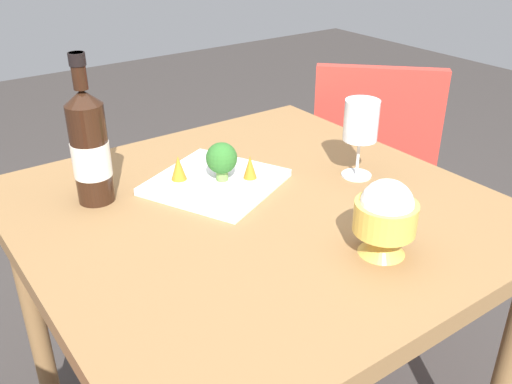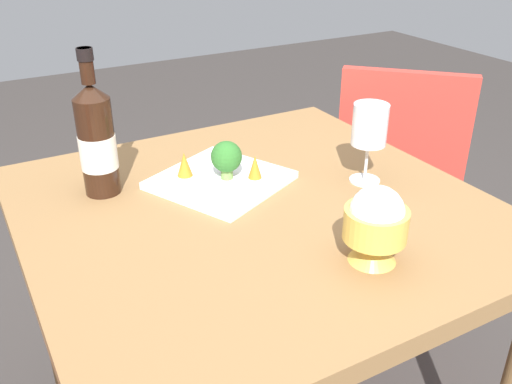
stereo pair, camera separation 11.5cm
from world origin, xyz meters
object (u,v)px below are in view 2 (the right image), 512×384
Objects in this scene: wine_glass at (370,127)px; carrot_garnish_right at (184,164)px; wine_bottle at (97,140)px; rice_bowl at (376,224)px; chair_by_wall at (399,160)px; broccoli_floret at (226,157)px; carrot_garnish_left at (255,167)px; serving_plate at (221,180)px.

wine_glass is 3.26× the size of carrot_garnish_right.
wine_bottle is 2.18× the size of rice_bowl.
rice_bowl reaches higher than chair_by_wall.
broccoli_floret is (0.09, -0.39, -0.01)m from rice_bowl.
carrot_garnish_left is at bearing -25.59° from wine_glass.
carrot_garnish_left is at bearing 148.39° from serving_plate.
serving_plate is (0.29, -0.15, -0.12)m from wine_glass.
rice_bowl reaches higher than serving_plate.
chair_by_wall is 1.08m from wine_bottle.
wine_glass reaches higher than rice_bowl.
carrot_garnish_right is (0.85, 0.21, 0.26)m from chair_by_wall.
carrot_garnish_right is (-0.17, 0.04, -0.08)m from wine_bottle.
rice_bowl is at bearing 103.82° from serving_plate.
wine_glass is 1.26× the size of rice_bowl.
serving_plate is (0.78, 0.25, 0.22)m from chair_by_wall.
wine_bottle reaches higher than serving_plate.
rice_bowl is 2.68× the size of carrot_garnish_left.
wine_bottle is 0.27m from broccoli_floret.
chair_by_wall is 4.75× the size of wine_glass.
wine_bottle is 0.34m from carrot_garnish_left.
carrot_garnish_left is 0.96× the size of carrot_garnish_right.
wine_bottle is 0.57m from wine_glass.
broccoli_floret is 1.56× the size of carrot_garnish_right.
chair_by_wall is 15.48× the size of carrot_garnish_right.
wine_glass reaches higher than serving_plate.
chair_by_wall is at bearing -157.78° from carrot_garnish_left.
chair_by_wall is 2.55× the size of serving_plate.
carrot_garnish_right reaches higher than serving_plate.
rice_bowl is 0.40m from broccoli_floret.
carrot_garnish_right is (0.07, -0.05, 0.04)m from serving_plate.
rice_bowl reaches higher than carrot_garnish_right.
wine_bottle is at bearing -24.03° from wine_glass.
broccoli_floret is (0.28, -0.13, -0.06)m from wine_glass.
wine_bottle is 0.28m from serving_plate.
chair_by_wall is 6.00× the size of rice_bowl.
wine_bottle reaches higher than carrot_garnish_left.
serving_plate is (0.10, -0.40, -0.07)m from rice_bowl.
serving_plate is at bearing 145.30° from carrot_garnish_right.
broccoli_floret is at bearing 127.86° from serving_plate.
rice_bowl is at bearing -91.75° from chair_by_wall.
broccoli_floret is at bearing -26.35° from carrot_garnish_left.
wine_bottle reaches higher than chair_by_wall.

